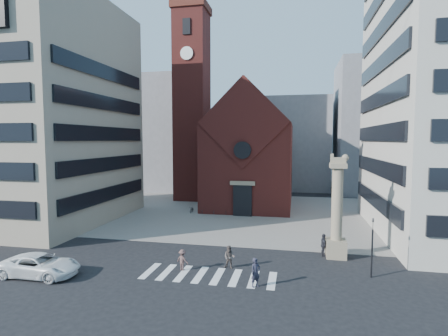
{
  "coord_description": "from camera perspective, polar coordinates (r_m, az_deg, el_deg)",
  "views": [
    {
      "loc": [
        6.58,
        -26.84,
        9.82
      ],
      "look_at": [
        -0.59,
        8.0,
        6.93
      ],
      "focal_mm": 28.0,
      "sensor_mm": 36.0,
      "label": 1
    }
  ],
  "objects": [
    {
      "name": "ground",
      "position": [
        29.33,
        -2.09,
        -14.92
      ],
      "size": [
        120.0,
        120.0,
        0.0
      ],
      "primitive_type": "plane",
      "color": "black",
      "rests_on": "ground"
    },
    {
      "name": "piazza",
      "position": [
        47.33,
        3.42,
        -7.3
      ],
      "size": [
        46.0,
        30.0,
        0.05
      ],
      "primitive_type": "cube",
      "color": "gray",
      "rests_on": "ground"
    },
    {
      "name": "zebra_crossing",
      "position": [
        26.48,
        -2.49,
        -17.12
      ],
      "size": [
        10.2,
        3.2,
        0.01
      ],
      "primitive_type": null,
      "color": "white",
      "rests_on": "ground"
    },
    {
      "name": "church",
      "position": [
        52.32,
        4.41,
        2.62
      ],
      "size": [
        12.0,
        16.65,
        18.0
      ],
      "color": "maroon",
      "rests_on": "ground"
    },
    {
      "name": "campanile",
      "position": [
        57.59,
        -5.25,
        10.52
      ],
      "size": [
        5.5,
        5.5,
        31.2
      ],
      "color": "maroon",
      "rests_on": "ground"
    },
    {
      "name": "building_left",
      "position": [
        47.98,
        -28.29,
        7.9
      ],
      "size": [
        18.0,
        20.0,
        26.0
      ],
      "primitive_type": "cube",
      "color": "gray",
      "rests_on": "ground"
    },
    {
      "name": "bg_block_left",
      "position": [
        71.94,
        -10.1,
        5.52
      ],
      "size": [
        16.0,
        14.0,
        22.0
      ],
      "primitive_type": "cube",
      "color": "gray",
      "rests_on": "ground"
    },
    {
      "name": "bg_block_mid",
      "position": [
        71.85,
        11.2,
        3.91
      ],
      "size": [
        14.0,
        12.0,
        18.0
      ],
      "primitive_type": "cube",
      "color": "gray",
      "rests_on": "ground"
    },
    {
      "name": "bg_block_right",
      "position": [
        70.58,
        24.39,
        6.01
      ],
      "size": [
        16.0,
        14.0,
        24.0
      ],
      "primitive_type": "cube",
      "color": "gray",
      "rests_on": "ground"
    },
    {
      "name": "lion_column",
      "position": [
        30.7,
        17.94,
        -7.55
      ],
      "size": [
        1.63,
        1.6,
        8.68
      ],
      "color": "gray",
      "rests_on": "ground"
    },
    {
      "name": "traffic_light",
      "position": [
        27.45,
        23.03,
        -11.66
      ],
      "size": [
        0.13,
        0.16,
        4.3
      ],
      "color": "black",
      "rests_on": "ground"
    },
    {
      "name": "white_car",
      "position": [
        29.3,
        -27.86,
        -13.86
      ],
      "size": [
        5.72,
        2.72,
        1.58
      ],
      "primitive_type": "imported",
      "rotation": [
        0.0,
        0.0,
        1.59
      ],
      "color": "white",
      "rests_on": "ground"
    },
    {
      "name": "pedestrian_0",
      "position": [
        24.37,
        5.17,
        -16.63
      ],
      "size": [
        0.85,
        0.84,
        1.97
      ],
      "primitive_type": "imported",
      "rotation": [
        0.0,
        0.0,
        0.76
      ],
      "color": "#282736",
      "rests_on": "ground"
    },
    {
      "name": "pedestrian_1",
      "position": [
        27.49,
        0.89,
        -14.34
      ],
      "size": [
        0.93,
        0.77,
        1.75
      ],
      "primitive_type": "imported",
      "rotation": [
        0.0,
        0.0,
        -0.13
      ],
      "color": "#554944",
      "rests_on": "ground"
    },
    {
      "name": "pedestrian_2",
      "position": [
        31.22,
        15.94,
        -12.02
      ],
      "size": [
        0.68,
        1.2,
        1.92
      ],
      "primitive_type": "imported",
      "rotation": [
        0.0,
        0.0,
        1.77
      ],
      "color": "#25252C",
      "rests_on": "ground"
    },
    {
      "name": "pedestrian_3",
      "position": [
        27.35,
        -6.79,
        -14.67
      ],
      "size": [
        1.16,
        0.9,
        1.58
      ],
      "primitive_type": "imported",
      "rotation": [
        0.0,
        0.0,
        2.79
      ],
      "color": "brown",
      "rests_on": "ground"
    },
    {
      "name": "scooter_0",
      "position": [
        47.35,
        -5.3,
        -6.76
      ],
      "size": [
        0.63,
        1.63,
        0.84
      ],
      "primitive_type": "imported",
      "rotation": [
        0.0,
        0.0,
        0.05
      ],
      "color": "black",
      "rests_on": "piazza"
    },
    {
      "name": "scooter_1",
      "position": [
        46.9,
        -3.42,
        -6.8
      ],
      "size": [
        0.51,
        1.57,
        0.93
      ],
      "primitive_type": "imported",
      "rotation": [
        0.0,
        0.0,
        0.05
      ],
      "color": "black",
      "rests_on": "piazza"
    },
    {
      "name": "scooter_2",
      "position": [
        46.53,
        -1.51,
        -6.95
      ],
      "size": [
        0.63,
        1.63,
        0.84
      ],
      "primitive_type": "imported",
      "rotation": [
        0.0,
        0.0,
        0.05
      ],
      "color": "black",
      "rests_on": "piazza"
    },
    {
      "name": "scooter_3",
      "position": [
        46.19,
        0.44,
        -6.97
      ],
      "size": [
        0.51,
        1.57,
        0.93
      ],
      "primitive_type": "imported",
      "rotation": [
        0.0,
        0.0,
        0.05
      ],
      "color": "black",
      "rests_on": "piazza"
    },
    {
      "name": "scooter_4",
      "position": [
        45.93,
        2.4,
        -7.1
      ],
      "size": [
        0.63,
        1.63,
        0.84
      ],
      "primitive_type": "imported",
      "rotation": [
        0.0,
        0.0,
        0.05
      ],
      "color": "black",
      "rests_on": "piazza"
    },
    {
      "name": "scooter_5",
      "position": [
        45.69,
        4.39,
        -7.11
      ],
      "size": [
        0.51,
        1.57,
        0.93
      ],
      "primitive_type": "imported",
      "rotation": [
        0.0,
        0.0,
        0.05
      ],
      "color": "black",
      "rests_on": "piazza"
    }
  ]
}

